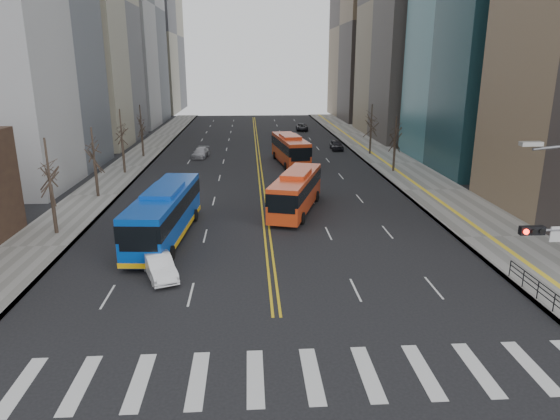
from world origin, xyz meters
name	(u,v)px	position (x,y,z in m)	size (l,w,h in m)	color
ground	(284,376)	(0.00, 0.00, 0.00)	(220.00, 220.00, 0.00)	black
sidewalk_right	(394,163)	(17.50, 45.00, 0.07)	(7.00, 130.00, 0.15)	slate
sidewalk_left	(128,166)	(-16.50, 45.00, 0.07)	(5.00, 130.00, 0.15)	slate
crosswalk	(284,376)	(0.00, 0.00, 0.01)	(26.70, 4.00, 0.01)	silver
centerline	(258,152)	(0.00, 55.00, 0.01)	(0.55, 100.00, 0.01)	gold
pedestrian_railing	(538,287)	(14.30, 6.00, 0.82)	(0.06, 6.06, 1.02)	black
street_trees	(192,140)	(-7.18, 34.55, 4.87)	(35.20, 47.20, 7.60)	#32251E
blue_bus	(165,212)	(-7.54, 17.60, 2.01)	(3.92, 13.48, 3.84)	#0B3FA8
red_bus_near	(296,189)	(2.77, 24.17, 1.97)	(5.75, 11.46, 3.55)	red
red_bus_far	(290,148)	(4.01, 45.67, 2.09)	(4.25, 12.19, 3.77)	red
car_white	(159,266)	(-6.82, 10.53, 0.69)	(1.47, 4.20, 1.38)	white
car_dark_mid	(337,145)	(11.94, 56.41, 0.74)	(1.75, 4.34, 1.48)	black
car_silver	(201,153)	(-7.98, 51.22, 0.67)	(1.86, 4.59, 1.33)	#B0AFB5
car_dark_far	(302,127)	(9.10, 79.32, 0.66)	(2.20, 4.77, 1.33)	black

